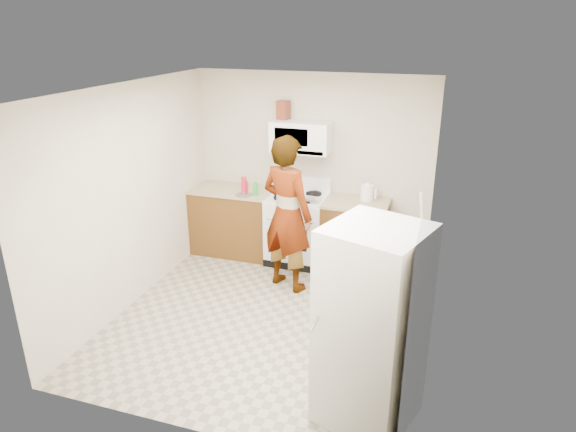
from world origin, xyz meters
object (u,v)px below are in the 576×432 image
at_px(fridge, 371,328).
at_px(kettle, 367,193).
at_px(gas_range, 298,227).
at_px(person, 287,214).
at_px(saucepan, 288,185).
at_px(microwave, 301,137).

height_order(fridge, kettle, fridge).
bearing_deg(kettle, fridge, -68.24).
relative_size(fridge, kettle, 8.50).
bearing_deg(fridge, gas_range, 136.65).
distance_m(person, saucepan, 0.95).
xyz_separation_m(gas_range, microwave, (0.00, 0.13, 1.21)).
height_order(microwave, kettle, microwave).
distance_m(fridge, saucepan, 3.26).
xyz_separation_m(person, fridge, (1.33, -1.93, -0.10)).
relative_size(person, kettle, 9.53).
bearing_deg(person, gas_range, -61.16).
relative_size(microwave, person, 0.40).
distance_m(gas_range, person, 0.88).
bearing_deg(microwave, fridge, -63.16).
height_order(microwave, fridge, microwave).
distance_m(person, fridge, 2.35).
bearing_deg(saucepan, gas_range, -40.26).
bearing_deg(microwave, kettle, -0.81).
relative_size(person, saucepan, 8.14).
bearing_deg(gas_range, person, -83.06).
height_order(person, kettle, person).
xyz_separation_m(microwave, saucepan, (-0.19, 0.04, -0.68)).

